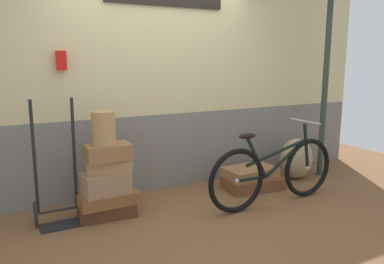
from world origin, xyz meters
TOP-DOWN VIEW (x-y plane):
  - ground at (0.00, 0.00)m, footprint 8.53×5.20m
  - station_building at (0.01, 0.85)m, footprint 6.53×0.74m
  - suitcase_0 at (-0.82, 0.25)m, footprint 0.61×0.42m
  - suitcase_1 at (-0.80, 0.22)m, footprint 0.63×0.38m
  - suitcase_2 at (-0.82, 0.21)m, footprint 0.50×0.35m
  - suitcase_3 at (-0.78, 0.24)m, footprint 0.49×0.32m
  - suitcase_4 at (-0.78, 0.21)m, footprint 0.46×0.29m
  - suitcase_5 at (1.09, 0.21)m, footprint 0.77×0.51m
  - suitcase_6 at (1.06, 0.24)m, footprint 0.66×0.45m
  - wicker_basket at (-0.81, 0.22)m, footprint 0.24×0.24m
  - luggage_trolley at (-1.29, 0.28)m, footprint 0.46×0.35m
  - burlap_sack at (1.88, 0.29)m, footprint 0.48×0.40m
  - bicycle at (0.98, -0.32)m, footprint 1.76×0.46m

SIDE VIEW (x-z plane):
  - ground at x=0.00m, z-range -0.06..0.00m
  - suitcase_0 at x=-0.82m, z-range 0.00..0.14m
  - suitcase_5 at x=1.09m, z-range 0.00..0.15m
  - suitcase_1 at x=-0.80m, z-range 0.14..0.27m
  - suitcase_6 at x=1.06m, z-range 0.15..0.28m
  - burlap_sack at x=1.88m, z-range 0.00..0.57m
  - luggage_trolley at x=-1.29m, z-range -0.33..0.94m
  - bicycle at x=0.98m, z-range -0.10..0.85m
  - suitcase_2 at x=-0.82m, z-range 0.27..0.49m
  - suitcase_3 at x=-0.78m, z-range 0.49..0.62m
  - suitcase_4 at x=-0.78m, z-range 0.62..0.78m
  - wicker_basket at x=-0.81m, z-range 0.78..1.13m
  - station_building at x=0.01m, z-range 0.00..3.01m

